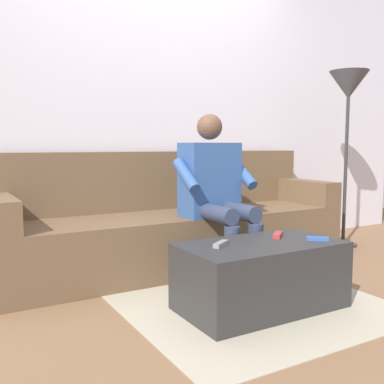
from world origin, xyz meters
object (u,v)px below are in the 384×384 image
coffee_table (261,276)px  floor_lamp (348,95)px  couch (174,226)px  person_solo_seated (215,187)px  remote_gray (221,244)px  remote_red (278,235)px  remote_blue (318,239)px

coffee_table → floor_lamp: floor_lamp is taller
couch → person_solo_seated: bearing=107.4°
couch → floor_lamp: (-1.62, 0.19, 1.03)m
person_solo_seated → floor_lamp: 1.67m
coffee_table → remote_gray: 0.31m
coffee_table → floor_lamp: 2.16m
floor_lamp → remote_red: bearing=28.3°
remote_red → floor_lamp: 1.89m
person_solo_seated → remote_blue: 0.83m
couch → remote_blue: 1.20m
person_solo_seated → remote_red: (-0.06, 0.58, -0.23)m
remote_red → remote_blue: size_ratio=1.17×
remote_red → remote_gray: (0.42, 0.03, -0.00)m
coffee_table → person_solo_seated: size_ratio=0.80×
coffee_table → person_solo_seated: (-0.12, -0.65, 0.43)m
remote_blue → remote_gray: remote_gray is taller
couch → floor_lamp: size_ratio=1.70×
remote_red → remote_gray: size_ratio=1.08×
coffee_table → remote_red: (-0.18, -0.07, 0.20)m
remote_red → remote_blue: remote_red is taller
remote_gray → floor_lamp: size_ratio=0.08×
couch → coffee_table: size_ratio=2.92×
person_solo_seated → remote_red: bearing=95.7°
remote_red → coffee_table: bearing=-20.0°
couch → remote_gray: 1.03m
couch → coffee_table: (0.00, 1.03, -0.11)m
couch → floor_lamp: bearing=173.4°
couch → remote_gray: (0.24, 1.00, 0.08)m
person_solo_seated → floor_lamp: size_ratio=0.72×
person_solo_seated → remote_blue: (-0.18, 0.77, -0.23)m
couch → person_solo_seated: (-0.12, 0.38, 0.31)m
person_solo_seated → remote_blue: size_ratio=9.24×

